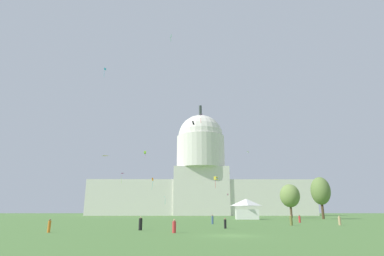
# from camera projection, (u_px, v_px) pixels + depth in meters

# --- Properties ---
(ground_plane) EXTENTS (800.00, 800.00, 0.00)m
(ground_plane) POSITION_uv_depth(u_px,v_px,m) (232.00, 236.00, 30.69)
(ground_plane) COLOR #4C7538
(capitol_building) EXTENTS (133.43, 29.82, 69.20)m
(capitol_building) POSITION_uv_depth(u_px,v_px,m) (201.00, 177.00, 187.65)
(capitol_building) COLOR silver
(capitol_building) RESTS_ON ground_plane
(event_tent) EXTENTS (7.54, 6.85, 6.19)m
(event_tent) POSITION_uv_depth(u_px,v_px,m) (246.00, 209.00, 94.78)
(event_tent) COLOR white
(event_tent) RESTS_ON ground_plane
(tree_east_mid) EXTENTS (6.40, 7.15, 13.31)m
(tree_east_mid) POSITION_uv_depth(u_px,v_px,m) (320.00, 191.00, 99.62)
(tree_east_mid) COLOR #4C3823
(tree_east_mid) RESTS_ON ground_plane
(tree_east_far) EXTENTS (9.62, 9.95, 12.35)m
(tree_east_far) POSITION_uv_depth(u_px,v_px,m) (290.00, 196.00, 114.74)
(tree_east_far) COLOR brown
(tree_east_far) RESTS_ON ground_plane
(person_olive_edge_west) EXTENTS (0.55, 0.55, 1.77)m
(person_olive_edge_west) POSITION_uv_depth(u_px,v_px,m) (291.00, 221.00, 53.24)
(person_olive_edge_west) COLOR olive
(person_olive_edge_west) RESTS_ON ground_plane
(person_tan_back_left) EXTENTS (0.65, 0.65, 1.63)m
(person_tan_back_left) POSITION_uv_depth(u_px,v_px,m) (340.00, 221.00, 54.22)
(person_tan_back_left) COLOR tan
(person_tan_back_left) RESTS_ON ground_plane
(person_red_lawn_far_left) EXTENTS (0.64, 0.64, 1.63)m
(person_red_lawn_far_left) POSITION_uv_depth(u_px,v_px,m) (300.00, 219.00, 66.48)
(person_red_lawn_far_left) COLOR red
(person_red_lawn_far_left) RESTS_ON ground_plane
(person_black_back_center) EXTENTS (0.48, 0.48, 1.46)m
(person_black_back_center) POSITION_uv_depth(u_px,v_px,m) (225.00, 224.00, 43.58)
(person_black_back_center) COLOR black
(person_black_back_center) RESTS_ON ground_plane
(person_black_mid_left) EXTENTS (0.57, 0.57, 1.70)m
(person_black_mid_left) POSITION_uv_depth(u_px,v_px,m) (140.00, 224.00, 39.72)
(person_black_mid_left) COLOR black
(person_black_mid_left) RESTS_ON ground_plane
(person_denim_near_tent) EXTENTS (0.54, 0.54, 1.73)m
(person_denim_near_tent) POSITION_uv_depth(u_px,v_px,m) (212.00, 220.00, 59.24)
(person_denim_near_tent) COLOR #3D5684
(person_denim_near_tent) RESTS_ON ground_plane
(person_orange_front_center) EXTENTS (0.47, 0.47, 1.51)m
(person_orange_front_center) POSITION_uv_depth(u_px,v_px,m) (49.00, 226.00, 35.43)
(person_orange_front_center) COLOR orange
(person_orange_front_center) RESTS_ON ground_plane
(person_red_edge_east) EXTENTS (0.49, 0.49, 1.51)m
(person_red_edge_east) POSITION_uv_depth(u_px,v_px,m) (174.00, 227.00, 34.74)
(person_red_edge_east) COLOR red
(person_red_edge_east) RESTS_ON ground_plane
(kite_violet_mid) EXTENTS (0.97, 1.29, 1.98)m
(kite_violet_mid) POSITION_uv_depth(u_px,v_px,m) (200.00, 116.00, 78.76)
(kite_violet_mid) COLOR purple
(kite_white_low) EXTENTS (1.00, 1.74, 0.31)m
(kite_white_low) POSITION_uv_depth(u_px,v_px,m) (247.00, 153.00, 79.23)
(kite_white_low) COLOR white
(kite_black_mid) EXTENTS (0.90, 0.63, 1.51)m
(kite_black_mid) POSITION_uv_depth(u_px,v_px,m) (193.00, 123.00, 105.28)
(kite_black_mid) COLOR black
(kite_magenta_low) EXTENTS (1.77, 1.65, 4.04)m
(kite_magenta_low) POSITION_uv_depth(u_px,v_px,m) (121.00, 174.00, 128.90)
(kite_magenta_low) COLOR #D1339E
(kite_turquoise_low) EXTENTS (1.14, 1.23, 3.27)m
(kite_turquoise_low) POSITION_uv_depth(u_px,v_px,m) (165.00, 198.00, 148.36)
(kite_turquoise_low) COLOR teal
(kite_orange_low) EXTENTS (0.72, 0.68, 4.11)m
(kite_orange_low) POSITION_uv_depth(u_px,v_px,m) (153.00, 181.00, 106.22)
(kite_orange_low) COLOR orange
(kite_yellow_low) EXTENTS (1.47, 1.47, 4.22)m
(kite_yellow_low) POSITION_uv_depth(u_px,v_px,m) (216.00, 178.00, 113.34)
(kite_yellow_low) COLOR yellow
(kite_cyan_high) EXTENTS (0.67, 0.68, 3.46)m
(kite_cyan_high) POSITION_uv_depth(u_px,v_px,m) (105.00, 70.00, 106.77)
(kite_cyan_high) COLOR #33BCDB
(kite_pink_low) EXTENTS (0.78, 0.73, 0.94)m
(kite_pink_low) POSITION_uv_depth(u_px,v_px,m) (228.00, 194.00, 147.83)
(kite_pink_low) COLOR pink
(kite_green_high) EXTENTS (0.28, 0.83, 2.61)m
(kite_green_high) POSITION_uv_depth(u_px,v_px,m) (171.00, 37.00, 99.28)
(kite_green_high) COLOR green
(kite_red_low) EXTENTS (0.52, 1.23, 0.23)m
(kite_red_low) POSITION_uv_depth(u_px,v_px,m) (229.00, 174.00, 102.58)
(kite_red_low) COLOR red
(kite_blue_mid) EXTENTS (0.98, 0.97, 0.85)m
(kite_blue_mid) POSITION_uv_depth(u_px,v_px,m) (217.00, 178.00, 147.95)
(kite_blue_mid) COLOR blue
(kite_gold_low) EXTENTS (1.49, 1.12, 0.18)m
(kite_gold_low) POSITION_uv_depth(u_px,v_px,m) (103.00, 157.00, 63.45)
(kite_gold_low) COLOR gold
(kite_lime_mid) EXTENTS (1.05, 1.14, 3.41)m
(kite_lime_mid) POSITION_uv_depth(u_px,v_px,m) (145.00, 152.00, 156.40)
(kite_lime_mid) COLOR #8CD133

